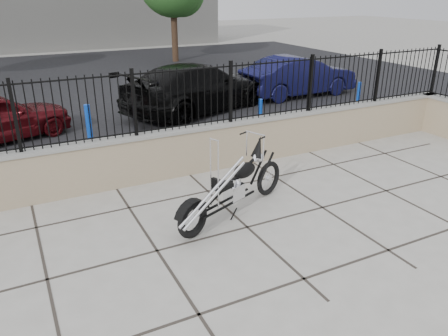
% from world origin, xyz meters
% --- Properties ---
extents(ground_plane, '(90.00, 90.00, 0.00)m').
position_xyz_m(ground_plane, '(0.00, 0.00, 0.00)').
color(ground_plane, '#99968E').
rests_on(ground_plane, ground).
extents(parking_lot, '(30.00, 30.00, 0.00)m').
position_xyz_m(parking_lot, '(0.00, 12.50, 0.00)').
color(parking_lot, black).
rests_on(parking_lot, ground).
extents(retaining_wall, '(14.00, 0.36, 0.96)m').
position_xyz_m(retaining_wall, '(0.00, 2.50, 0.48)').
color(retaining_wall, gray).
rests_on(retaining_wall, ground_plane).
extents(iron_fence, '(14.00, 0.08, 1.20)m').
position_xyz_m(iron_fence, '(0.00, 2.50, 1.56)').
color(iron_fence, black).
rests_on(iron_fence, retaining_wall).
extents(chopper_motorcycle, '(2.44, 1.34, 1.47)m').
position_xyz_m(chopper_motorcycle, '(-0.02, 0.48, 0.74)').
color(chopper_motorcycle, black).
rests_on(chopper_motorcycle, ground_plane).
extents(car_black, '(5.44, 3.69, 1.46)m').
position_xyz_m(car_black, '(2.19, 6.95, 0.73)').
color(car_black, black).
rests_on(car_black, parking_lot).
extents(car_blue, '(4.21, 1.57, 1.37)m').
position_xyz_m(car_blue, '(6.21, 7.30, 0.69)').
color(car_blue, '#0F1039').
rests_on(car_blue, parking_lot).
extents(bollard_a, '(0.14, 0.14, 1.08)m').
position_xyz_m(bollard_a, '(-1.47, 4.85, 0.54)').
color(bollard_a, '#0A49A4').
rests_on(bollard_a, ground_plane).
extents(bollard_b, '(0.12, 0.12, 0.89)m').
position_xyz_m(bollard_b, '(2.75, 4.18, 0.45)').
color(bollard_b, '#0B52B2').
rests_on(bollard_b, ground_plane).
extents(bollard_c, '(0.12, 0.12, 0.86)m').
position_xyz_m(bollard_c, '(6.73, 4.85, 0.43)').
color(bollard_c, '#0B22AD').
rests_on(bollard_c, ground_plane).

